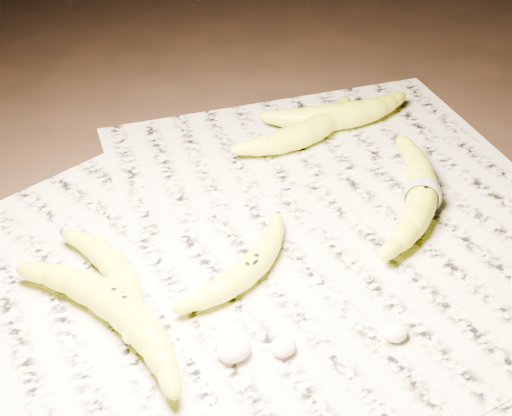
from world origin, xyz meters
TOP-DOWN VIEW (x-y plane):
  - ground at (0.00, 0.00)m, footprint 3.00×3.00m
  - newspaper_patch at (-0.03, -0.00)m, footprint 0.90×0.70m
  - banana_left_a at (-0.22, 0.01)m, footprint 0.11×0.23m
  - banana_left_b at (-0.19, 0.06)m, footprint 0.07×0.18m
  - banana_center at (-0.07, -0.02)m, footprint 0.18×0.11m
  - banana_taped at (0.19, -0.03)m, footprint 0.22×0.20m
  - banana_upper_a at (0.17, 0.18)m, footprint 0.20×0.08m
  - banana_upper_b at (0.24, 0.19)m, footprint 0.21×0.13m
  - measuring_tape at (0.19, -0.03)m, footprint 0.04×0.04m
  - flesh_chunk_a at (-0.15, -0.10)m, footprint 0.04×0.03m
  - flesh_chunk_b at (-0.10, -0.13)m, footprint 0.03×0.02m
  - flesh_chunk_c at (0.01, -0.18)m, footprint 0.03×0.02m

SIDE VIEW (x-z plane):
  - ground at x=0.00m, z-range 0.00..0.00m
  - newspaper_patch at x=-0.03m, z-range 0.00..0.01m
  - flesh_chunk_c at x=0.01m, z-range 0.01..0.02m
  - flesh_chunk_b at x=-0.10m, z-range 0.01..0.02m
  - flesh_chunk_a at x=-0.15m, z-range 0.01..0.03m
  - banana_center at x=-0.07m, z-range 0.01..0.04m
  - banana_left_b at x=-0.19m, z-range 0.01..0.04m
  - banana_upper_a at x=0.17m, z-range 0.01..0.05m
  - banana_taped at x=0.19m, z-range 0.01..0.05m
  - measuring_tape at x=0.19m, z-range 0.00..0.05m
  - banana_left_a at x=-0.22m, z-range 0.01..0.05m
  - banana_upper_b at x=0.24m, z-range 0.01..0.05m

